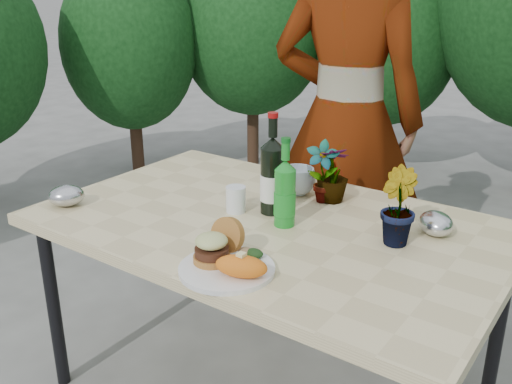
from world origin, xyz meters
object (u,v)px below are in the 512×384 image
Objects in this scene: patio_table at (269,235)px; dinner_plate at (227,269)px; wine_bottle at (272,177)px; person at (346,120)px.

patio_table is 0.40m from dinner_plate.
patio_table is at bearing -48.05° from wine_bottle.
dinner_plate is at bearing -73.96° from patio_table.
wine_bottle is at bearing 82.82° from person.
person is at bearing 110.96° from wine_bottle.
person reaches higher than wine_bottle.
person reaches higher than patio_table.
wine_bottle is at bearing 116.60° from patio_table.
patio_table is 0.81m from person.
dinner_plate is at bearing -56.92° from wine_bottle.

